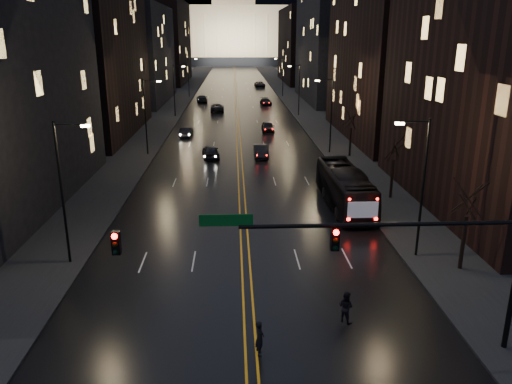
{
  "coord_description": "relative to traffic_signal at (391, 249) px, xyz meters",
  "views": [
    {
      "loc": [
        -0.64,
        -19.0,
        13.63
      ],
      "look_at": [
        0.81,
        13.3,
        3.53
      ],
      "focal_mm": 35.0,
      "sensor_mm": 36.0,
      "label": 1
    }
  ],
  "objects": [
    {
      "name": "tree_right_far",
      "position": [
        7.09,
        38.0,
        -0.58
      ],
      "size": [
        2.4,
        2.4,
        6.65
      ],
      "color": "black",
      "rests_on": "ground"
    },
    {
      "name": "center_line",
      "position": [
        -5.91,
        130.0,
        -5.08
      ],
      "size": [
        0.62,
        320.0,
        0.01
      ],
      "primitive_type": "cube",
      "color": "orange",
      "rests_on": "road"
    },
    {
      "name": "capitol",
      "position": [
        -5.91,
        250.0,
        12.05
      ],
      "size": [
        90.0,
        50.0,
        58.5
      ],
      "color": "black",
      "rests_on": "ground"
    },
    {
      "name": "pedestrian_a",
      "position": [
        -5.52,
        0.14,
        -4.26
      ],
      "size": [
        0.41,
        0.62,
        1.68
      ],
      "primitive_type": "imported",
      "rotation": [
        0.0,
        0.0,
        1.55
      ],
      "color": "black",
      "rests_on": "ground"
    },
    {
      "name": "receding_car_d",
      "position": [
        0.93,
        123.65,
        -4.32
      ],
      "size": [
        3.01,
        5.8,
        1.56
      ],
      "primitive_type": "imported",
      "rotation": [
        0.0,
        0.0,
        0.08
      ],
      "color": "black",
      "rests_on": "ground"
    },
    {
      "name": "building_left_dist",
      "position": [
        -26.91,
        140.0,
        6.9
      ],
      "size": [
        12.0,
        40.0,
        24.0
      ],
      "primitive_type": "cube",
      "color": "black",
      "rests_on": "ground"
    },
    {
      "name": "building_right_near",
      "position": [
        15.09,
        20.0,
        6.9
      ],
      "size": [
        12.0,
        26.0,
        24.0
      ],
      "primitive_type": "cube",
      "color": "black",
      "rests_on": "ground"
    },
    {
      "name": "oncoming_car_c",
      "position": [
        -9.66,
        76.36,
        -4.35
      ],
      "size": [
        2.67,
        5.47,
        1.5
      ],
      "primitive_type": "imported",
      "rotation": [
        0.0,
        0.0,
        3.18
      ],
      "color": "black",
      "rests_on": "ground"
    },
    {
      "name": "streetlamp_right_dist",
      "position": [
        4.91,
        100.0,
        -0.02
      ],
      "size": [
        2.13,
        0.25,
        9.0
      ],
      "color": "black",
      "rests_on": "ground"
    },
    {
      "name": "road",
      "position": [
        -5.91,
        130.0,
        -5.09
      ],
      "size": [
        20.0,
        320.0,
        0.02
      ],
      "primitive_type": "cube",
      "color": "black",
      "rests_on": "ground"
    },
    {
      "name": "tree_right_mid",
      "position": [
        7.09,
        22.0,
        -0.58
      ],
      "size": [
        2.4,
        2.4,
        6.65
      ],
      "color": "black",
      "rests_on": "ground"
    },
    {
      "name": "building_left_mid",
      "position": [
        -26.91,
        54.0,
        8.9
      ],
      "size": [
        12.0,
        30.0,
        28.0
      ],
      "primitive_type": "cube",
      "color": "black",
      "rests_on": "ground"
    },
    {
      "name": "sidewalk_right",
      "position": [
        8.09,
        130.0,
        -5.02
      ],
      "size": [
        8.0,
        320.0,
        0.16
      ],
      "primitive_type": "cube",
      "color": "black",
      "rests_on": "ground"
    },
    {
      "name": "building_right_mid",
      "position": [
        15.09,
        92.0,
        7.9
      ],
      "size": [
        12.0,
        34.0,
        26.0
      ],
      "primitive_type": "cube",
      "color": "black",
      "rests_on": "ground"
    },
    {
      "name": "oncoming_car_d",
      "position": [
        -13.37,
        90.63,
        -4.32
      ],
      "size": [
        2.75,
        5.6,
        1.57
      ],
      "primitive_type": "imported",
      "rotation": [
        0.0,
        0.0,
        3.25
      ],
      "color": "black",
      "rests_on": "ground"
    },
    {
      "name": "receding_car_b",
      "position": [
        -1.43,
        54.74,
        -4.33
      ],
      "size": [
        1.83,
        4.52,
        1.54
      ],
      "primitive_type": "imported",
      "rotation": [
        0.0,
        0.0,
        -0.0
      ],
      "color": "black",
      "rests_on": "ground"
    },
    {
      "name": "sidewalk_left",
      "position": [
        -19.91,
        130.0,
        -5.02
      ],
      "size": [
        8.0,
        320.0,
        0.16
      ],
      "primitive_type": "cube",
      "color": "black",
      "rests_on": "ground"
    },
    {
      "name": "streetlamp_left_dist",
      "position": [
        -16.72,
        100.0,
        -0.02
      ],
      "size": [
        2.13,
        0.25,
        9.0
      ],
      "color": "black",
      "rests_on": "ground"
    },
    {
      "name": "receding_car_a",
      "position": [
        -3.41,
        38.25,
        -4.37
      ],
      "size": [
        1.61,
        4.46,
        1.46
      ],
      "primitive_type": "imported",
      "rotation": [
        0.0,
        0.0,
        0.01
      ],
      "color": "black",
      "rests_on": "ground"
    },
    {
      "name": "traffic_signal",
      "position": [
        0.0,
        0.0,
        0.0
      ],
      "size": [
        17.29,
        0.45,
        7.0
      ],
      "color": "black",
      "rests_on": "ground"
    },
    {
      "name": "streetlamp_right_mid",
      "position": [
        4.91,
        40.0,
        -0.02
      ],
      "size": [
        2.13,
        0.25,
        9.0
      ],
      "color": "black",
      "rests_on": "ground"
    },
    {
      "name": "receding_car_c",
      "position": [
        0.15,
        84.99,
        -4.41
      ],
      "size": [
        2.44,
        4.95,
        1.38
      ],
      "primitive_type": "imported",
      "rotation": [
        0.0,
        0.0,
        0.11
      ],
      "color": "black",
      "rests_on": "ground"
    },
    {
      "name": "streetlamp_left_mid",
      "position": [
        -16.72,
        40.0,
        -0.02
      ],
      "size": [
        2.13,
        0.25,
        9.0
      ],
      "color": "black",
      "rests_on": "ground"
    },
    {
      "name": "oncoming_car_b",
      "position": [
        -13.33,
        51.43,
        -4.42
      ],
      "size": [
        1.65,
        4.22,
        1.37
      ],
      "primitive_type": "imported",
      "rotation": [
        0.0,
        0.0,
        3.09
      ],
      "color": "black",
      "rests_on": "ground"
    },
    {
      "name": "streetlamp_left_near",
      "position": [
        -16.72,
        10.0,
        -0.02
      ],
      "size": [
        2.13,
        0.25,
        9.0
      ],
      "color": "black",
      "rests_on": "ground"
    },
    {
      "name": "streetlamp_right_near",
      "position": [
        4.91,
        10.0,
        -0.02
      ],
      "size": [
        2.13,
        0.25,
        9.0
      ],
      "color": "black",
      "rests_on": "ground"
    },
    {
      "name": "ground",
      "position": [
        -5.91,
        0.0,
        -5.1
      ],
      "size": [
        900.0,
        900.0,
        0.0
      ],
      "primitive_type": "plane",
      "color": "black",
      "rests_on": "ground"
    },
    {
      "name": "bus",
      "position": [
        2.59,
        20.22,
        -3.47
      ],
      "size": [
        2.87,
        11.74,
        3.26
      ],
      "primitive_type": "imported",
      "rotation": [
        0.0,
        0.0,
        0.01
      ],
      "color": "black",
      "rests_on": "ground"
    },
    {
      "name": "pedestrian_b",
      "position": [
        -1.12,
        2.65,
        -4.28
      ],
      "size": [
        0.88,
        0.88,
        1.65
      ],
      "primitive_type": "imported",
      "rotation": [
        0.0,
        0.0,
        2.35
      ],
      "color": "black",
      "rests_on": "ground"
    },
    {
      "name": "oncoming_car_a",
      "position": [
        -9.26,
        38.17,
        -4.33
      ],
      "size": [
        2.36,
        4.74,
        1.55
      ],
      "primitive_type": "imported",
      "rotation": [
        0.0,
        0.0,
        3.26
      ],
      "color": "black",
      "rests_on": "ground"
    },
    {
      "name": "streetlamp_left_far",
      "position": [
        -16.72,
        70.0,
        -0.02
      ],
      "size": [
        2.13,
        0.25,
        9.0
      ],
      "color": "black",
      "rests_on": "ground"
    },
    {
      "name": "building_right_dist",
      "position": [
        15.09,
        140.0,
        5.9
      ],
      "size": [
        12.0,
        40.0,
        22.0
      ],
      "primitive_type": "cube",
      "color": "black",
      "rests_on": "ground"
    },
    {
      "name": "building_left_far",
      "position": [
        -26.91,
        92.0,
        4.9
      ],
      "size": [
        12.0,
        34.0,
        20.0
      ],
      "primitive_type": "cube",
      "color": "black",
      "rests_on": "ground"
    },
    {
      "name": "tree_right_near",
      "position": [
        7.09,
        8.0,
        -0.58
      ],
      "size": [
        2.4,
        2.4,
        6.65
      ],
      "color": "black",
      "rests_on": "ground"
    },
    {
      "name": "streetlamp_right_far",
      "position": [
        4.91,
        70.0,
        -0.02
      ],
      "size": [
        2.13,
        0.25,
        9.0
      ],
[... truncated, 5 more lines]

